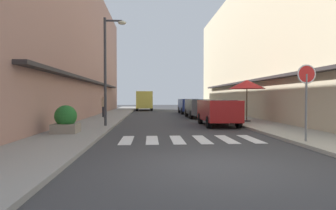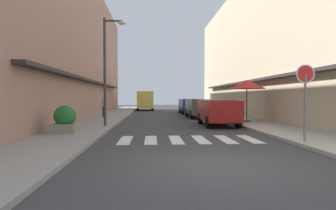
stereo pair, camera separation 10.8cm
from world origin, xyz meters
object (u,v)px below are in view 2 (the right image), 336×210
round_street_sign (305,82)px  street_lamp (108,60)px  cafe_umbrella (247,85)px  planter_corner (65,120)px  parked_car_near (218,110)px  delivery_van (145,99)px  pedestrian_walking_near (104,106)px  parked_car_far (189,104)px  parked_car_mid (199,106)px

round_street_sign → street_lamp: street_lamp is taller
cafe_umbrella → planter_corner: cafe_umbrella is taller
parked_car_near → delivery_van: (-4.58, 20.03, 0.48)m
cafe_umbrella → pedestrian_walking_near: bearing=154.6°
cafe_umbrella → street_lamp: bearing=-165.5°
parked_car_far → planter_corner: 17.48m
parked_car_near → parked_car_far: size_ratio=0.97×
delivery_van → planter_corner: delivery_van is taller
parked_car_near → pedestrian_walking_near: 9.46m
parked_car_far → pedestrian_walking_near: bearing=-139.9°
parked_car_mid → planter_corner: size_ratio=3.52×
parked_car_far → delivery_van: bearing=120.1°
parked_car_mid → street_lamp: size_ratio=0.72×
parked_car_near → round_street_sign: 6.84m
parked_car_mid → pedestrian_walking_near: (-7.37, -0.37, 0.05)m
parked_car_mid → cafe_umbrella: (2.15, -4.89, 1.49)m
pedestrian_walking_near → parked_car_far: bearing=20.5°
parked_car_near → pedestrian_walking_near: bearing=141.2°
round_street_sign → cafe_umbrella: bearing=84.7°
parked_car_near → parked_car_mid: same height
planter_corner → parked_car_far: bearing=64.9°
parked_car_far → pedestrian_walking_near: 9.63m
parked_car_mid → street_lamp: street_lamp is taller
cafe_umbrella → round_street_sign: bearing=-95.3°
street_lamp → parked_car_far: bearing=64.8°
delivery_van → pedestrian_walking_near: size_ratio=3.37×
planter_corner → parked_car_mid: bearing=53.4°
pedestrian_walking_near → delivery_van: bearing=59.2°
parked_car_mid → cafe_umbrella: bearing=-66.3°
round_street_sign → pedestrian_walking_near: 15.33m
parked_car_far → planter_corner: bearing=-115.1°
parked_car_far → street_lamp: 14.44m
street_lamp → pedestrian_walking_near: (-1.33, 6.64, -2.60)m
delivery_van → planter_corner: size_ratio=4.69×
parked_car_near → planter_corner: bearing=-153.5°
parked_car_far → street_lamp: bearing=-115.2°
parked_car_far → cafe_umbrella: size_ratio=1.65×
planter_corner → pedestrian_walking_near: 9.62m
parked_car_far → round_street_sign: bearing=-85.7°
parked_car_mid → cafe_umbrella: 5.54m
planter_corner → pedestrian_walking_near: (0.04, 9.62, 0.32)m
parked_car_mid → planter_corner: bearing=-126.6°
parked_car_mid → round_street_sign: round_street_sign is taller
street_lamp → parked_car_near: bearing=6.7°
cafe_umbrella → pedestrian_walking_near: (-9.52, 4.52, -1.44)m
parked_car_far → cafe_umbrella: (2.15, -10.73, 1.49)m
parked_car_mid → parked_car_far: (0.00, 5.84, 0.00)m
planter_corner → round_street_sign: bearing=-18.2°
street_lamp → pedestrian_walking_near: bearing=101.3°
cafe_umbrella → pedestrian_walking_near: size_ratio=1.59×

